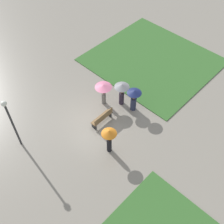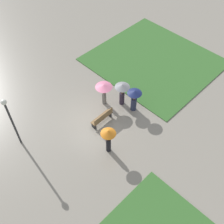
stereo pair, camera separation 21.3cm
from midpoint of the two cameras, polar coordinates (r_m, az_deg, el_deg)
ground_plane at (r=18.51m, az=-3.92°, el=-1.90°), size 90.00×90.00×0.00m
lawn_patch_near at (r=23.06m, az=8.72°, el=10.24°), size 8.51×9.15×0.06m
park_bench at (r=18.08m, az=-1.63°, el=-1.14°), size 1.62×0.44×0.90m
lamp_post at (r=16.42m, az=-19.68°, el=-0.86°), size 0.32×0.32×3.85m
crowd_person_grey at (r=18.61m, az=2.41°, el=4.44°), size 1.01×1.01×1.80m
crowd_person_orange at (r=15.98m, az=-0.37°, el=-4.93°), size 0.90×0.90×1.97m
crowd_person_pink at (r=18.55m, az=-1.34°, el=4.71°), size 1.14×1.14×1.75m
crowd_person_navy at (r=18.37m, az=4.85°, el=2.92°), size 0.96×0.96×1.76m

